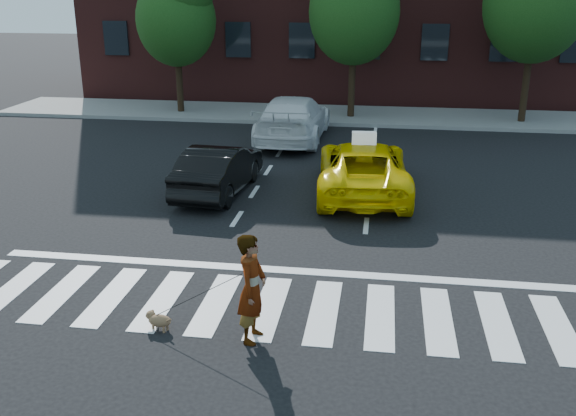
{
  "coord_description": "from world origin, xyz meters",
  "views": [
    {
      "loc": [
        1.88,
        -10.17,
        5.58
      ],
      "look_at": [
        -0.0,
        2.33,
        1.1
      ],
      "focal_mm": 40.0,
      "sensor_mm": 36.0,
      "label": 1
    }
  ],
  "objects": [
    {
      "name": "ground",
      "position": [
        0.0,
        0.0,
        0.0
      ],
      "size": [
        120.0,
        120.0,
        0.0
      ],
      "primitive_type": "plane",
      "color": "black",
      "rests_on": "ground"
    },
    {
      "name": "crosswalk",
      "position": [
        0.0,
        0.0,
        0.01
      ],
      "size": [
        13.0,
        2.4,
        0.01
      ],
      "primitive_type": "cube",
      "color": "silver",
      "rests_on": "ground"
    },
    {
      "name": "stop_line",
      "position": [
        0.0,
        1.6,
        0.01
      ],
      "size": [
        12.0,
        0.3,
        0.01
      ],
      "primitive_type": "cube",
      "color": "silver",
      "rests_on": "ground"
    },
    {
      "name": "sidewalk_far",
      "position": [
        0.0,
        17.5,
        0.07
      ],
      "size": [
        30.0,
        4.0,
        0.15
      ],
      "primitive_type": "cube",
      "color": "slate",
      "rests_on": "ground"
    },
    {
      "name": "tree_left",
      "position": [
        -6.97,
        17.0,
        4.44
      ],
      "size": [
        3.39,
        3.38,
        6.5
      ],
      "color": "black",
      "rests_on": "ground"
    },
    {
      "name": "tree_mid",
      "position": [
        0.53,
        17.0,
        4.85
      ],
      "size": [
        3.69,
        3.69,
        7.1
      ],
      "color": "black",
      "rests_on": "ground"
    },
    {
      "name": "taxi",
      "position": [
        1.4,
        6.98,
        0.72
      ],
      "size": [
        2.76,
        5.37,
        1.45
      ],
      "primitive_type": "imported",
      "rotation": [
        0.0,
        0.0,
        3.21
      ],
      "color": "#E6C504",
      "rests_on": "ground"
    },
    {
      "name": "black_sedan",
      "position": [
        -2.56,
        6.42,
        0.68
      ],
      "size": [
        1.74,
        4.21,
        1.35
      ],
      "primitive_type": "imported",
      "rotation": [
        0.0,
        0.0,
        3.07
      ],
      "color": "black",
      "rests_on": "ground"
    },
    {
      "name": "white_suv",
      "position": [
        -1.4,
        12.91,
        0.82
      ],
      "size": [
        2.39,
        5.69,
        1.64
      ],
      "primitive_type": "imported",
      "rotation": [
        0.0,
        0.0,
        3.12
      ],
      "color": "white",
      "rests_on": "ground"
    },
    {
      "name": "woman",
      "position": [
        -0.07,
        -1.1,
        0.93
      ],
      "size": [
        0.52,
        0.72,
        1.85
      ],
      "primitive_type": "imported",
      "rotation": [
        0.0,
        0.0,
        1.46
      ],
      "color": "#999999",
      "rests_on": "ground"
    },
    {
      "name": "dog",
      "position": [
        -1.72,
        -1.03,
        0.18
      ],
      "size": [
        0.53,
        0.33,
        0.31
      ],
      "rotation": [
        0.0,
        0.0,
        -0.34
      ],
      "color": "olive",
      "rests_on": "ground"
    },
    {
      "name": "taxi_sign",
      "position": [
        1.4,
        6.78,
        1.61
      ],
      "size": [
        0.67,
        0.32,
        0.32
      ],
      "primitive_type": "cube",
      "rotation": [
        0.0,
        0.0,
        3.21
      ],
      "color": "white",
      "rests_on": "taxi"
    }
  ]
}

